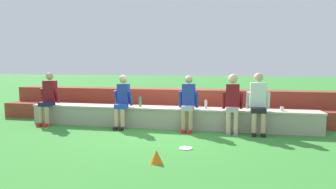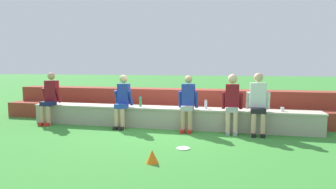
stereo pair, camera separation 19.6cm
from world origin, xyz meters
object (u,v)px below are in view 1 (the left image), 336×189
Objects in this scene: person_right_of_center at (233,101)px; water_bottle_near_left at (140,102)px; person_far_left at (48,97)px; person_center at (188,102)px; person_far_right at (258,101)px; water_bottle_mid_right at (206,104)px; sports_cone at (156,157)px; frisbee at (186,148)px; plastic_cup_left_end at (282,109)px; person_left_of_center at (122,100)px.

person_right_of_center is 2.47m from water_bottle_near_left.
person_center is (3.95, -0.02, -0.03)m from person_far_left.
person_center is 1.70m from person_far_right.
water_bottle_mid_right reaches higher than sports_cone.
frisbee is (0.17, -1.60, -0.74)m from person_center.
person_right_of_center is at bearing -177.16° from person_far_right.
water_bottle_near_left is 3.65m from plastic_cup_left_end.
plastic_cup_left_end is at bearing -0.33° from water_bottle_near_left.
water_bottle_near_left reaches higher than plastic_cup_left_end.
person_far_left reaches higher than plastic_cup_left_end.
sports_cone is at bearing -101.81° from water_bottle_mid_right.
person_center is 6.25× the size of water_bottle_mid_right.
person_far_right reaches higher than person_far_left.
person_right_of_center is at bearing -26.57° from water_bottle_mid_right.
person_right_of_center is 6.45× the size of water_bottle_mid_right.
person_right_of_center reaches higher than person_left_of_center.
sports_cone is at bearing -130.99° from plastic_cup_left_end.
plastic_cup_left_end is at bearing 3.94° from person_left_of_center.
person_far_right is 5.28× the size of water_bottle_near_left.
person_far_left is 14.39× the size of plastic_cup_left_end.
water_bottle_mid_right is at bearing 1.04° from water_bottle_near_left.
plastic_cup_left_end reaches higher than frisbee.
person_far_right is (5.65, 0.02, 0.02)m from person_far_left.
person_left_of_center is at bearing 179.67° from person_center.
person_left_of_center is 5.22× the size of frisbee.
person_center is at bearing -0.33° from person_left_of_center.
water_bottle_mid_right reaches higher than plastic_cup_left_end.
water_bottle_mid_right is (-1.28, 0.31, -0.15)m from person_far_right.
person_far_left reaches higher than person_right_of_center.
person_left_of_center is 2.62m from frisbee.
person_far_right reaches higher than frisbee.
person_left_of_center is at bearing -176.06° from plastic_cup_left_end.
person_left_of_center is 3.46m from person_far_right.
person_far_left is at bearing -173.62° from water_bottle_near_left.
person_center is 2.31m from plastic_cup_left_end.
person_left_of_center reaches higher than frisbee.
person_right_of_center is 14.34× the size of plastic_cup_left_end.
person_far_left is 4.38m from water_bottle_mid_right.
plastic_cup_left_end is 2.89m from frisbee.
frisbee is at bearing -138.24° from plastic_cup_left_end.
person_center is 1.40m from water_bottle_near_left.
person_far_left reaches higher than person_center.
water_bottle_near_left is at bearing 174.88° from person_far_right.
person_center is at bearing -0.30° from person_far_left.
water_bottle_mid_right is at bearing 153.43° from person_right_of_center.
water_bottle_near_left reaches higher than water_bottle_mid_right.
person_left_of_center is at bearing -142.96° from water_bottle_near_left.
person_left_of_center is 13.90× the size of plastic_cup_left_end.
plastic_cup_left_end is (1.20, 0.28, -0.20)m from person_right_of_center.
person_far_right is at bearing 0.43° from person_left_of_center.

